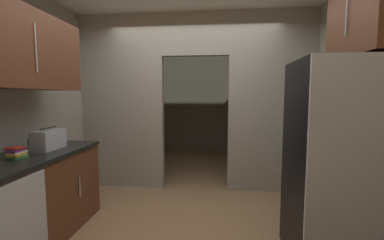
# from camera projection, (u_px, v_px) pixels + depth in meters

# --- Properties ---
(ground) EXTENTS (20.00, 20.00, 0.00)m
(ground) POSITION_uv_depth(u_px,v_px,m) (183.00, 233.00, 2.69)
(ground) COLOR #93704C
(kitchen_partition) EXTENTS (3.57, 0.12, 2.69)m
(kitchen_partition) POSITION_uv_depth(u_px,v_px,m) (194.00, 97.00, 3.88)
(kitchen_partition) COLOR #9E998C
(kitchen_partition) RESTS_ON ground
(adjoining_room_shell) EXTENTS (3.57, 2.82, 2.69)m
(adjoining_room_shell) POSITION_uv_depth(u_px,v_px,m) (202.00, 100.00, 5.79)
(adjoining_room_shell) COLOR gray
(adjoining_room_shell) RESTS_ON ground
(refrigerator) EXTENTS (0.76, 0.73, 1.75)m
(refrigerator) POSITION_uv_depth(u_px,v_px,m) (339.00, 164.00, 2.15)
(refrigerator) COLOR black
(refrigerator) RESTS_ON ground
(lower_cabinet_run) EXTENTS (0.66, 1.67, 0.89)m
(lower_cabinet_run) POSITION_uv_depth(u_px,v_px,m) (27.00, 202.00, 2.41)
(lower_cabinet_run) COLOR brown
(lower_cabinet_run) RESTS_ON ground
(dishwasher) EXTENTS (0.02, 0.56, 0.83)m
(dishwasher) POSITION_uv_depth(u_px,v_px,m) (21.00, 233.00, 1.92)
(dishwasher) COLOR #B7BABC
(dishwasher) RESTS_ON ground
(upper_cabinet_counterside) EXTENTS (0.36, 1.50, 0.73)m
(upper_cabinet_counterside) POSITION_uv_depth(u_px,v_px,m) (17.00, 48.00, 2.27)
(upper_cabinet_counterside) COLOR brown
(upper_cabinet_fridgeside) EXTENTS (0.36, 0.84, 0.90)m
(upper_cabinet_fridgeside) POSITION_uv_depth(u_px,v_px,m) (370.00, 2.00, 2.10)
(upper_cabinet_fridgeside) COLOR brown
(boombox) EXTENTS (0.19, 0.35, 0.23)m
(boombox) POSITION_uv_depth(u_px,v_px,m) (48.00, 140.00, 2.67)
(boombox) COLOR #B2B2B7
(boombox) RESTS_ON lower_cabinet_run
(book_stack) EXTENTS (0.13, 0.16, 0.11)m
(book_stack) POSITION_uv_depth(u_px,v_px,m) (17.00, 153.00, 2.27)
(book_stack) COLOR #388C47
(book_stack) RESTS_ON lower_cabinet_run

